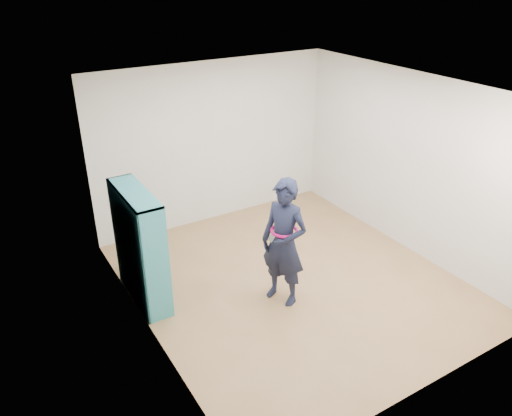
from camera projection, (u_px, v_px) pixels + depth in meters
floor at (292, 281)px, 6.79m from camera, size 4.50×4.50×0.00m
ceiling at (300, 90)px, 5.63m from camera, size 4.50×4.50×0.00m
wall_left at (142, 236)px, 5.28m from camera, size 0.02×4.50×2.60m
wall_right at (410, 164)px, 7.14m from camera, size 0.02×4.50×2.60m
wall_back at (214, 144)px, 7.93m from camera, size 4.00×0.02×2.60m
wall_front at (440, 284)px, 4.49m from camera, size 4.00×0.02×2.60m
bookshelf at (138, 249)px, 6.14m from camera, size 0.33×1.12×1.50m
person at (284, 243)px, 6.08m from camera, size 0.61×0.71×1.66m
smartphone at (272, 238)px, 5.97m from camera, size 0.05×0.11×0.14m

